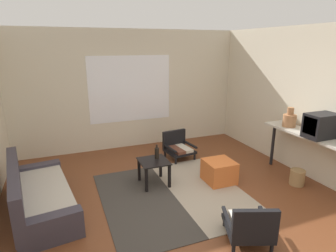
# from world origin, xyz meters

# --- Properties ---
(ground_plane) EXTENTS (7.80, 7.80, 0.00)m
(ground_plane) POSITION_xyz_m (0.00, 0.00, 0.00)
(ground_plane) COLOR brown
(far_wall_with_window) EXTENTS (5.60, 0.13, 2.70)m
(far_wall_with_window) POSITION_xyz_m (0.00, 3.06, 1.35)
(far_wall_with_window) COLOR beige
(far_wall_with_window) RESTS_ON ground
(side_wall_right) EXTENTS (0.12, 6.60, 2.70)m
(side_wall_right) POSITION_xyz_m (2.66, 0.30, 1.35)
(side_wall_right) COLOR beige
(side_wall_right) RESTS_ON ground
(area_rug) EXTENTS (2.26, 2.34, 0.01)m
(area_rug) POSITION_xyz_m (0.02, 0.48, 0.01)
(area_rug) COLOR #38332D
(area_rug) RESTS_ON ground
(couch) EXTENTS (1.02, 1.98, 0.74)m
(couch) POSITION_xyz_m (-1.99, 0.80, 0.23)
(couch) COLOR #38333D
(couch) RESTS_ON ground
(coffee_table) EXTENTS (0.49, 0.52, 0.44)m
(coffee_table) POSITION_xyz_m (-0.15, 0.95, 0.34)
(coffee_table) COLOR black
(coffee_table) RESTS_ON ground
(armchair_by_window) EXTENTS (0.62, 0.61, 0.57)m
(armchair_by_window) POSITION_xyz_m (0.73, 1.92, 0.26)
(armchair_by_window) COLOR black
(armchair_by_window) RESTS_ON ground
(armchair_striped_foreground) EXTENTS (0.71, 0.74, 0.58)m
(armchair_striped_foreground) POSITION_xyz_m (0.44, -0.92, 0.25)
(armchair_striped_foreground) COLOR black
(armchair_striped_foreground) RESTS_ON ground
(ottoman_orange) EXTENTS (0.50, 0.50, 0.40)m
(ottoman_orange) POSITION_xyz_m (0.96, 0.62, 0.20)
(ottoman_orange) COLOR #D1662D
(ottoman_orange) RESTS_ON ground
(console_shelf) EXTENTS (0.43, 1.66, 0.90)m
(console_shelf) POSITION_xyz_m (2.36, 0.11, 0.80)
(console_shelf) COLOR beige
(console_shelf) RESTS_ON ground
(crt_television) EXTENTS (0.54, 0.33, 0.40)m
(crt_television) POSITION_xyz_m (2.35, -0.15, 1.10)
(crt_television) COLOR black
(crt_television) RESTS_ON console_shelf
(clay_vase) EXTENTS (0.24, 0.24, 0.36)m
(clay_vase) POSITION_xyz_m (2.36, 0.53, 1.04)
(clay_vase) COLOR #A87047
(clay_vase) RESTS_ON console_shelf
(glass_bottle) EXTENTS (0.08, 0.08, 0.25)m
(glass_bottle) POSITION_xyz_m (-0.06, 1.04, 0.55)
(glass_bottle) COLOR black
(glass_bottle) RESTS_ON coffee_table
(wicker_basket) EXTENTS (0.25, 0.25, 0.27)m
(wicker_basket) POSITION_xyz_m (2.17, 0.02, 0.14)
(wicker_basket) COLOR #9E7A4C
(wicker_basket) RESTS_ON ground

